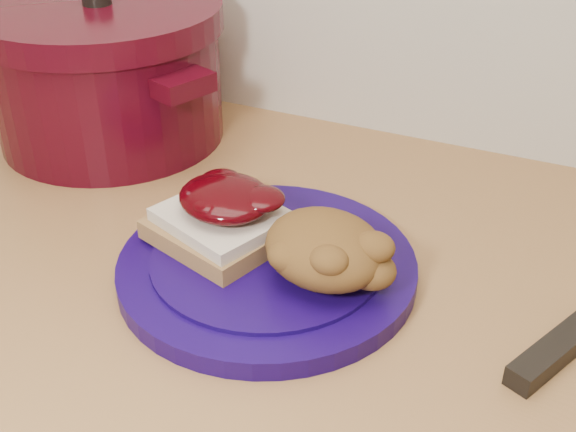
% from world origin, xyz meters
% --- Properties ---
extents(plate, '(0.33, 0.33, 0.02)m').
position_xyz_m(plate, '(-0.03, 1.49, 0.91)').
color(plate, '#140546').
rests_on(plate, wood_countertop).
extents(sandwich, '(0.13, 0.12, 0.05)m').
position_xyz_m(sandwich, '(-0.07, 1.50, 0.94)').
color(sandwich, olive).
rests_on(sandwich, plate).
extents(stuffing_mound, '(0.13, 0.12, 0.05)m').
position_xyz_m(stuffing_mound, '(0.02, 1.48, 0.95)').
color(stuffing_mound, brown).
rests_on(stuffing_mound, plate).
extents(dutch_oven, '(0.34, 0.34, 0.17)m').
position_xyz_m(dutch_oven, '(-0.31, 1.66, 0.98)').
color(dutch_oven, '#390510').
rests_on(dutch_oven, wood_countertop).
extents(pepper_grinder, '(0.08, 0.08, 0.14)m').
position_xyz_m(pepper_grinder, '(-0.38, 1.72, 0.97)').
color(pepper_grinder, black).
rests_on(pepper_grinder, wood_countertop).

